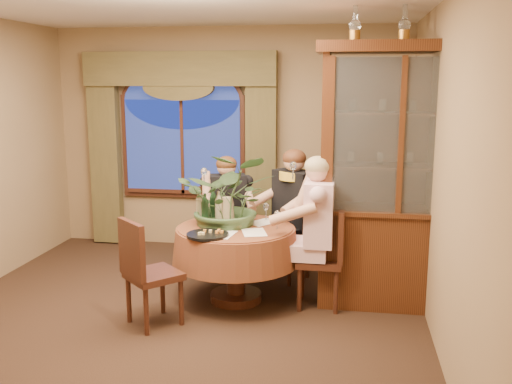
% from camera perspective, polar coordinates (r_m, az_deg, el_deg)
% --- Properties ---
extents(floor, '(5.00, 5.00, 0.00)m').
position_cam_1_polar(floor, '(5.28, -8.30, -12.90)').
color(floor, black).
rests_on(floor, ground).
extents(wall_back, '(4.50, 0.00, 4.50)m').
position_cam_1_polar(wall_back, '(7.29, -2.68, 5.26)').
color(wall_back, olive).
rests_on(wall_back, ground).
extents(wall_right, '(0.00, 5.00, 5.00)m').
position_cam_1_polar(wall_right, '(4.71, 18.28, 1.52)').
color(wall_right, olive).
rests_on(wall_right, ground).
extents(window, '(1.62, 0.10, 1.32)m').
position_cam_1_polar(window, '(7.38, -7.37, 4.48)').
color(window, navy).
rests_on(window, wall_back).
extents(arched_transom, '(1.60, 0.06, 0.44)m').
position_cam_1_polar(arched_transom, '(7.33, -7.52, 10.54)').
color(arched_transom, navy).
rests_on(arched_transom, wall_back).
extents(drapery_left, '(0.38, 0.14, 2.32)m').
position_cam_1_polar(drapery_left, '(7.70, -14.83, 3.58)').
color(drapery_left, '#4A4325').
rests_on(drapery_left, floor).
extents(drapery_right, '(0.38, 0.14, 2.32)m').
position_cam_1_polar(drapery_right, '(7.12, 0.52, 3.36)').
color(drapery_right, '#4A4325').
rests_on(drapery_right, floor).
extents(swag_valance, '(2.45, 0.16, 0.42)m').
position_cam_1_polar(swag_valance, '(7.26, -7.75, 12.11)').
color(swag_valance, '#4A4325').
rests_on(swag_valance, wall_back).
extents(dining_table, '(1.25, 1.25, 0.75)m').
position_cam_1_polar(dining_table, '(5.61, -2.03, -7.22)').
color(dining_table, maroon).
rests_on(dining_table, floor).
extents(china_cabinet, '(1.53, 0.60, 2.48)m').
position_cam_1_polar(china_cabinet, '(5.49, 13.92, 1.36)').
color(china_cabinet, '#391B0D').
rests_on(china_cabinet, floor).
extents(oil_lamp_left, '(0.11, 0.11, 0.34)m').
position_cam_1_polar(oil_lamp_left, '(5.42, 9.89, 16.38)').
color(oil_lamp_left, '#A5722D').
rests_on(oil_lamp_left, china_cabinet).
extents(oil_lamp_center, '(0.11, 0.11, 0.34)m').
position_cam_1_polar(oil_lamp_center, '(5.44, 14.64, 16.18)').
color(oil_lamp_center, '#A5722D').
rests_on(oil_lamp_center, china_cabinet).
extents(oil_lamp_right, '(0.11, 0.11, 0.34)m').
position_cam_1_polar(oil_lamp_right, '(5.49, 19.32, 15.87)').
color(oil_lamp_right, '#A5722D').
rests_on(oil_lamp_right, china_cabinet).
extents(chair_right, '(0.42, 0.42, 0.96)m').
position_cam_1_polar(chair_right, '(5.49, 6.33, -6.56)').
color(chair_right, black).
rests_on(chair_right, floor).
extents(chair_back_right, '(0.57, 0.57, 0.96)m').
position_cam_1_polar(chair_back_right, '(6.21, 3.01, -4.42)').
color(chair_back_right, black).
rests_on(chair_back_right, floor).
extents(chair_back, '(0.55, 0.55, 0.96)m').
position_cam_1_polar(chair_back, '(6.38, -3.56, -4.00)').
color(chair_back, black).
rests_on(chair_back, floor).
extents(chair_front_left, '(0.59, 0.59, 0.96)m').
position_cam_1_polar(chair_front_left, '(5.14, -10.19, -7.89)').
color(chair_front_left, black).
rests_on(chair_front_left, floor).
extents(person_pink, '(0.49, 0.53, 1.46)m').
position_cam_1_polar(person_pink, '(5.41, 6.31, -4.06)').
color(person_pink, beige).
rests_on(person_pink, floor).
extents(person_back, '(0.59, 0.57, 1.34)m').
position_cam_1_polar(person_back, '(6.34, -2.94, -2.33)').
color(person_back, black).
rests_on(person_back, floor).
extents(person_scarf, '(0.70, 0.69, 1.45)m').
position_cam_1_polar(person_scarf, '(6.07, 3.92, -2.43)').
color(person_scarf, black).
rests_on(person_scarf, floor).
extents(stoneware_vase, '(0.14, 0.14, 0.26)m').
position_cam_1_polar(stoneware_vase, '(5.62, -2.87, -1.84)').
color(stoneware_vase, tan).
rests_on(stoneware_vase, dining_table).
extents(centerpiece_plant, '(0.94, 1.04, 0.81)m').
position_cam_1_polar(centerpiece_plant, '(5.51, -2.66, 2.91)').
color(centerpiece_plant, '#35522E').
rests_on(centerpiece_plant, dining_table).
extents(olive_bowl, '(0.16, 0.16, 0.05)m').
position_cam_1_polar(olive_bowl, '(5.43, -2.06, -3.44)').
color(olive_bowl, '#43552B').
rests_on(olive_bowl, dining_table).
extents(cheese_platter, '(0.38, 0.38, 0.02)m').
position_cam_1_polar(cheese_platter, '(5.20, -4.87, -4.28)').
color(cheese_platter, black).
rests_on(cheese_platter, dining_table).
extents(wine_bottle_0, '(0.07, 0.07, 0.33)m').
position_cam_1_polar(wine_bottle_0, '(5.71, -4.29, -1.30)').
color(wine_bottle_0, black).
rests_on(wine_bottle_0, dining_table).
extents(wine_bottle_1, '(0.07, 0.07, 0.33)m').
position_cam_1_polar(wine_bottle_1, '(5.65, -5.67, -1.46)').
color(wine_bottle_1, tan).
rests_on(wine_bottle_1, dining_table).
extents(wine_bottle_2, '(0.07, 0.07, 0.33)m').
position_cam_1_polar(wine_bottle_2, '(5.58, -3.77, -1.60)').
color(wine_bottle_2, tan).
rests_on(wine_bottle_2, dining_table).
extents(wine_bottle_3, '(0.07, 0.07, 0.33)m').
position_cam_1_polar(wine_bottle_3, '(5.49, -5.11, -1.82)').
color(wine_bottle_3, black).
rests_on(wine_bottle_3, dining_table).
extents(tasting_paper_0, '(0.29, 0.35, 0.00)m').
position_cam_1_polar(tasting_paper_0, '(5.29, -0.19, -4.06)').
color(tasting_paper_0, white).
rests_on(tasting_paper_0, dining_table).
extents(tasting_paper_1, '(0.35, 0.37, 0.00)m').
position_cam_1_polar(tasting_paper_1, '(5.67, 0.70, -3.04)').
color(tasting_paper_1, white).
rests_on(tasting_paper_1, dining_table).
extents(tasting_paper_2, '(0.25, 0.33, 0.00)m').
position_cam_1_polar(tasting_paper_2, '(5.24, -3.41, -4.25)').
color(tasting_paper_2, white).
rests_on(tasting_paper_2, dining_table).
extents(wine_glass_person_pink, '(0.07, 0.07, 0.18)m').
position_cam_1_polar(wine_glass_person_pink, '(5.42, 2.13, -2.78)').
color(wine_glass_person_pink, silver).
rests_on(wine_glass_person_pink, dining_table).
extents(wine_glass_person_back, '(0.07, 0.07, 0.18)m').
position_cam_1_polar(wine_glass_person_back, '(5.88, -2.52, -1.68)').
color(wine_glass_person_back, silver).
rests_on(wine_glass_person_back, dining_table).
extents(wine_glass_person_scarf, '(0.07, 0.07, 0.18)m').
position_cam_1_polar(wine_glass_person_scarf, '(5.75, 1.01, -1.96)').
color(wine_glass_person_scarf, silver).
rests_on(wine_glass_person_scarf, dining_table).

